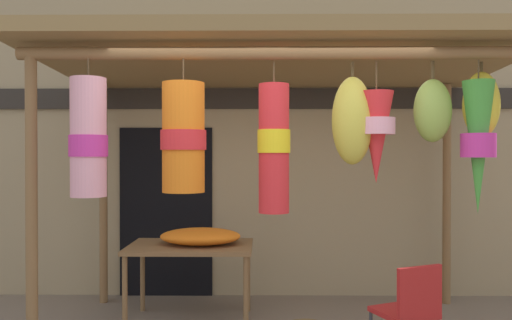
% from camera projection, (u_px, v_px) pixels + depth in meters
% --- Properties ---
extents(shop_facade, '(11.51, 0.29, 3.78)m').
position_uv_depth(shop_facade, '(266.00, 137.00, 6.09)').
color(shop_facade, '#9E8966').
rests_on(shop_facade, ground_plane).
extents(market_stall_canopy, '(4.39, 2.29, 2.70)m').
position_uv_depth(market_stall_canopy, '(283.00, 84.00, 4.53)').
color(market_stall_canopy, brown).
rests_on(market_stall_canopy, ground_plane).
extents(display_table, '(1.23, 0.80, 0.78)m').
position_uv_depth(display_table, '(191.00, 253.00, 5.03)').
color(display_table, brown).
rests_on(display_table, ground_plane).
extents(flower_heap_on_table, '(0.81, 0.57, 0.16)m').
position_uv_depth(flower_heap_on_table, '(202.00, 236.00, 5.04)').
color(flower_heap_on_table, orange).
rests_on(flower_heap_on_table, display_table).
extents(folding_chair, '(0.53, 0.53, 0.84)m').
position_uv_depth(folding_chair, '(410.00, 307.00, 3.87)').
color(folding_chair, '#AD1E1E').
rests_on(folding_chair, ground_plane).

